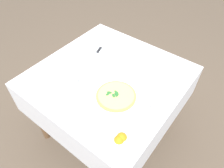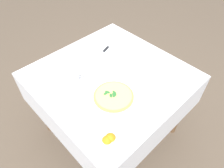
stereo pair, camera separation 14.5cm
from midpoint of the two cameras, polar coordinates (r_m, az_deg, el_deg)
name	(u,v)px [view 1 (the left image)]	position (r m, az deg, el deg)	size (l,w,h in m)	color
ground_plane	(109,129)	(2.14, -2.72, -12.47)	(8.00, 8.00, 0.00)	brown
dining_table	(109,88)	(1.65, -3.46, -1.20)	(1.06, 1.06, 0.76)	white
pizza_plate	(116,97)	(1.38, -1.89, -3.75)	(0.33, 0.33, 0.02)	white
pizza	(116,96)	(1.37, -1.92, -3.37)	(0.27, 0.27, 0.02)	tan
coffee_cup_center_back	(123,54)	(1.69, 0.68, 8.15)	(0.13, 0.13, 0.06)	white
coffee_cup_left_edge	(73,82)	(1.50, -13.52, 0.44)	(0.13, 0.13, 0.06)	white
water_glass_right_edge	(140,57)	(1.64, 5.13, 7.43)	(0.07, 0.07, 0.12)	white
napkin_folded	(101,48)	(1.79, -5.30, 9.71)	(0.24, 0.18, 0.02)	white
dinner_knife	(101,47)	(1.79, -5.29, 10.12)	(0.19, 0.08, 0.01)	silver
citrus_bowl	(121,140)	(1.19, -1.21, -15.38)	(0.15, 0.15, 0.07)	white
menu_card	(156,105)	(1.33, 8.88, -5.79)	(0.09, 0.02, 0.06)	white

